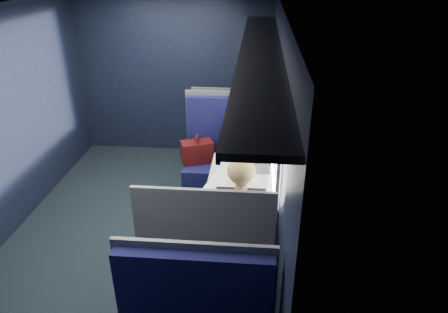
# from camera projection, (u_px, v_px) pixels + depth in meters

# --- Properties ---
(ground) EXTENTS (2.80, 4.20, 0.01)m
(ground) POSITION_uv_depth(u_px,v_px,m) (143.00, 230.00, 4.42)
(ground) COLOR black
(room_shell) EXTENTS (3.00, 4.40, 2.40)m
(room_shell) POSITION_uv_depth(u_px,v_px,m) (131.00, 103.00, 3.75)
(room_shell) COLOR black
(room_shell) RESTS_ON ground
(table) EXTENTS (0.62, 1.00, 0.74)m
(table) POSITION_uv_depth(u_px,v_px,m) (237.00, 182.00, 4.04)
(table) COLOR #54565E
(table) RESTS_ON ground
(seat_bay_near) EXTENTS (1.08, 0.62, 1.26)m
(seat_bay_near) POSITION_uv_depth(u_px,v_px,m) (224.00, 163.00, 4.94)
(seat_bay_near) COLOR black
(seat_bay_near) RESTS_ON ground
(seat_bay_far) EXTENTS (1.04, 0.62, 1.26)m
(seat_bay_far) POSITION_uv_depth(u_px,v_px,m) (209.00, 259.00, 3.39)
(seat_bay_far) COLOR black
(seat_bay_far) RESTS_ON ground
(seat_row_front) EXTENTS (1.04, 0.51, 1.16)m
(seat_row_front) POSITION_uv_depth(u_px,v_px,m) (231.00, 134.00, 5.76)
(seat_row_front) COLOR black
(seat_row_front) RESTS_ON ground
(man) EXTENTS (0.53, 0.56, 1.32)m
(man) POSITION_uv_depth(u_px,v_px,m) (246.00, 148.00, 4.63)
(man) COLOR black
(man) RESTS_ON ground
(woman) EXTENTS (0.53, 0.56, 1.32)m
(woman) POSITION_uv_depth(u_px,v_px,m) (240.00, 218.00, 3.37)
(woman) COLOR black
(woman) RESTS_ON ground
(papers) EXTENTS (0.76, 0.94, 0.01)m
(papers) POSITION_uv_depth(u_px,v_px,m) (243.00, 175.00, 4.00)
(papers) COLOR white
(papers) RESTS_ON table
(laptop) EXTENTS (0.25, 0.31, 0.21)m
(laptop) POSITION_uv_depth(u_px,v_px,m) (263.00, 164.00, 4.11)
(laptop) COLOR silver
(laptop) RESTS_ON table
(bottle_small) EXTENTS (0.07, 0.07, 0.24)m
(bottle_small) POSITION_uv_depth(u_px,v_px,m) (267.00, 150.00, 4.28)
(bottle_small) COLOR silver
(bottle_small) RESTS_ON table
(cup) EXTENTS (0.08, 0.08, 0.10)m
(cup) POSITION_uv_depth(u_px,v_px,m) (256.00, 158.00, 4.24)
(cup) COLOR white
(cup) RESTS_ON table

